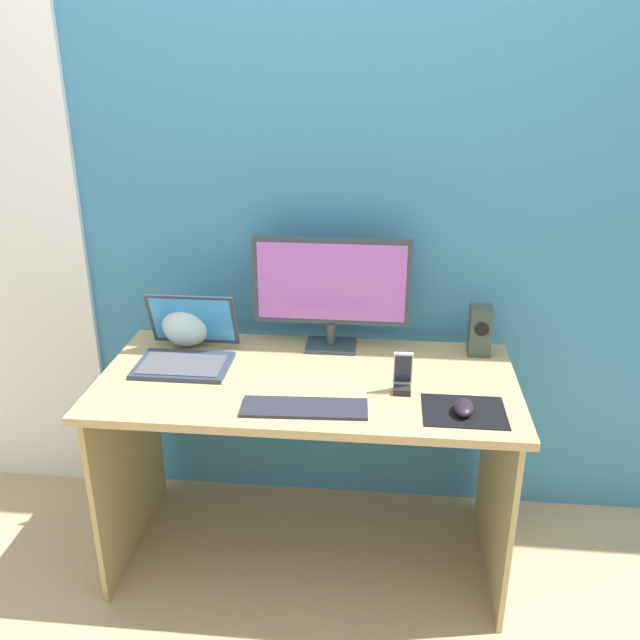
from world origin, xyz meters
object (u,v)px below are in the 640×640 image
keyboard_external (304,408)px  speaker_right (480,331)px  fishbowl (187,322)px  phone_in_dock (402,378)px  mouse (464,408)px  monitor (331,288)px  laptop (186,350)px

keyboard_external → speaker_right: bearing=36.0°
speaker_right → keyboard_external: speaker_right is taller
fishbowl → phone_in_dock: bearing=-20.9°
fishbowl → mouse: fishbowl is taller
fishbowl → keyboard_external: fishbowl is taller
speaker_right → mouse: bearing=-102.0°
fishbowl → mouse: size_ratio=1.86×
mouse → keyboard_external: bearing=-172.4°
monitor → keyboard_external: monitor is taller
speaker_right → fishbowl: fishbowl is taller
fishbowl → monitor: bearing=2.4°
keyboard_external → mouse: 0.48m
fishbowl → keyboard_external: bearing=-42.3°
monitor → fishbowl: (-0.53, -0.02, -0.14)m
monitor → laptop: 0.55m
fishbowl → mouse: (0.96, -0.42, -0.07)m
phone_in_dock → fishbowl: bearing=159.1°
monitor → phone_in_dock: size_ratio=4.01×
fishbowl → keyboard_external: (0.48, -0.44, -0.08)m
monitor → laptop: bearing=-160.8°
keyboard_external → phone_in_dock: phone_in_dock is taller
monitor → keyboard_external: bearing=-95.2°
monitor → fishbowl: monitor is taller
monitor → fishbowl: size_ratio=3.00×
speaker_right → laptop: size_ratio=0.56×
mouse → phone_in_dock: size_ratio=0.72×
monitor → speaker_right: 0.55m
monitor → laptop: (-0.49, -0.17, -0.18)m
laptop → speaker_right: bearing=9.3°
keyboard_external → phone_in_dock: 0.33m
mouse → phone_in_dock: phone_in_dock is taller
monitor → mouse: bearing=-45.3°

